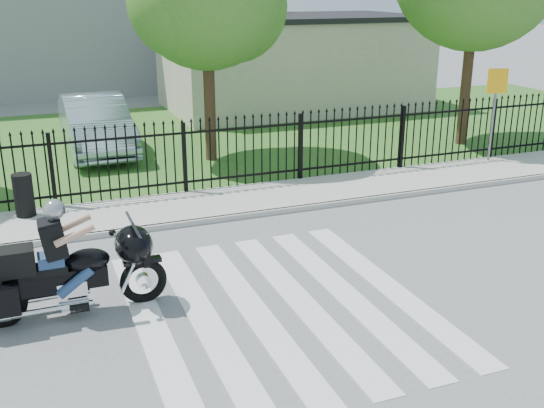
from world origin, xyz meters
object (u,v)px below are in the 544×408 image
object	(u,v)px
motorcycle_rider	(65,268)
litter_bin	(24,195)
parked_car	(96,125)
traffic_sign	(496,96)

from	to	relation	value
motorcycle_rider	litter_bin	bearing A→B (deg)	96.28
parked_car	litter_bin	size ratio (longest dim) A/B	5.48
parked_car	litter_bin	distance (m)	5.95
motorcycle_rider	parked_car	distance (m)	10.30
motorcycle_rider	litter_bin	size ratio (longest dim) A/B	3.12
motorcycle_rider	parked_car	world-z (taller)	motorcycle_rider
litter_bin	motorcycle_rider	bearing A→B (deg)	-83.39
parked_car	litter_bin	xyz separation A→B (m)	(-2.17, -5.54, -0.28)
motorcycle_rider	litter_bin	xyz separation A→B (m)	(-0.54, 4.63, -0.20)
motorcycle_rider	traffic_sign	bearing A→B (deg)	21.60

